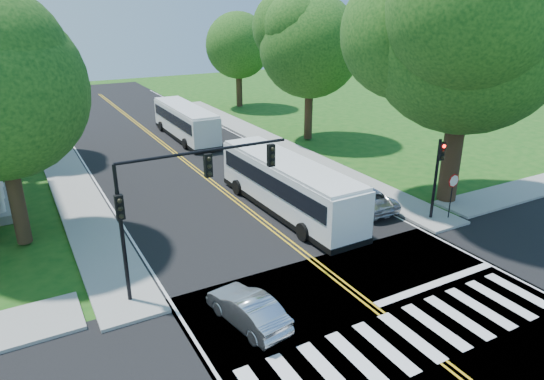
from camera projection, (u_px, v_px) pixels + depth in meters
ground at (401, 329)px, 17.62m from camera, size 140.00×140.00×0.00m
road at (212, 182)px, 32.33m from camera, size 14.00×96.00×0.01m
cross_road at (401, 329)px, 17.62m from camera, size 60.00×12.00×0.01m
center_line at (191, 165)px, 35.60m from camera, size 0.36×70.00×0.01m
edge_line_w at (95, 181)px, 32.52m from camera, size 0.12×70.00×0.01m
edge_line_e at (272, 153)px, 38.68m from camera, size 0.12×70.00×0.01m
crosswalk at (411, 336)px, 17.21m from camera, size 12.60×3.00×0.01m
stop_bar at (437, 283)px, 20.51m from camera, size 6.60×0.40×0.01m
sidewalk_nw at (65, 171)px, 34.27m from camera, size 2.60×40.00×0.15m
sidewalk_ne at (270, 141)px, 41.79m from camera, size 2.60×40.00×0.15m
tree_ne_big at (468, 34)px, 25.71m from camera, size 10.80×10.80×14.91m
tree_west_far at (1, 65)px, 34.67m from camera, size 7.60×7.60×10.67m
tree_east_mid at (310, 47)px, 39.64m from camera, size 8.40×8.40×11.93m
tree_east_far at (238, 46)px, 53.52m from camera, size 7.20×7.20×10.34m
signal_nw at (180, 190)px, 18.67m from camera, size 7.15×0.46×5.66m
signal_ne at (438, 169)px, 25.54m from camera, size 0.30×0.46×4.40m
stop_sign at (453, 185)px, 25.86m from camera, size 0.76×0.08×2.53m
bus_lead at (287, 185)px, 27.15m from camera, size 3.03×11.72×3.02m
bus_follow at (185, 121)px, 42.46m from camera, size 2.78×11.06×2.85m
hatchback at (248, 309)px, 17.72m from camera, size 1.93×3.92×1.23m
suv at (362, 198)px, 27.90m from camera, size 2.27×4.71×1.29m
dark_sedan at (266, 150)px, 37.28m from camera, size 2.49×4.16×1.13m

